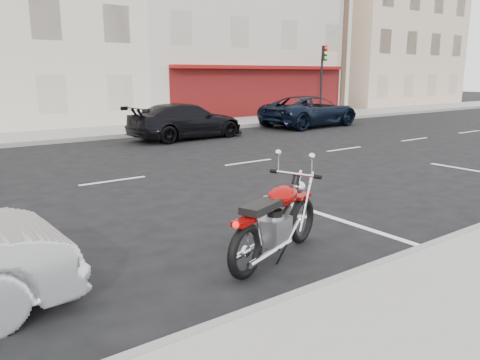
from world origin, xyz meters
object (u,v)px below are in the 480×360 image
(utility_pole, at_px, (345,33))
(fire_hydrant, at_px, (300,110))
(motorcycle, at_px, (302,209))
(car_far, at_px, (186,121))
(suv_far, at_px, (310,111))
(traffic_light, at_px, (323,72))

(utility_pole, relative_size, fire_hydrant, 12.50)
(fire_hydrant, relative_size, motorcycle, 0.34)
(utility_pole, distance_m, car_far, 13.47)
(motorcycle, bearing_deg, suv_far, 25.10)
(motorcycle, bearing_deg, traffic_light, 23.44)
(utility_pole, height_order, car_far, utility_pole)
(fire_hydrant, bearing_deg, car_far, -160.63)
(utility_pole, xyz_separation_m, fire_hydrant, (-3.50, -0.10, -4.21))
(fire_hydrant, distance_m, car_far, 9.46)
(fire_hydrant, height_order, suv_far, suv_far)
(fire_hydrant, xyz_separation_m, motorcycle, (-13.27, -14.09, -0.03))
(motorcycle, bearing_deg, utility_pole, 20.37)
(traffic_light, bearing_deg, utility_pole, 7.61)
(utility_pole, xyz_separation_m, traffic_light, (-2.00, -0.27, -2.18))
(fire_hydrant, bearing_deg, utility_pole, 1.64)
(suv_far, height_order, car_far, suv_far)
(traffic_light, relative_size, fire_hydrant, 5.28)
(motorcycle, xyz_separation_m, car_far, (4.34, 10.95, 0.17))
(car_far, bearing_deg, suv_far, -91.74)
(suv_far, bearing_deg, car_far, 87.49)
(fire_hydrant, distance_m, motorcycle, 19.35)
(traffic_light, relative_size, car_far, 0.81)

